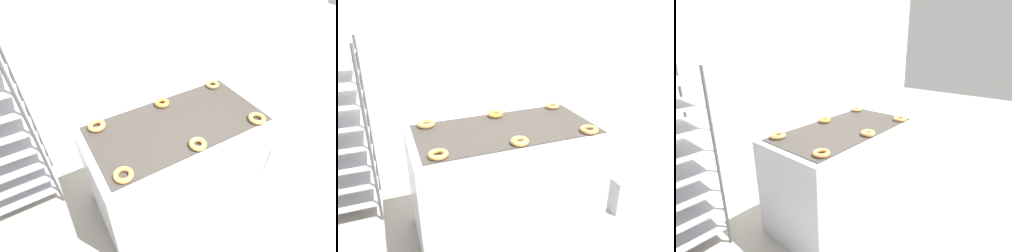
% 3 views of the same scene
% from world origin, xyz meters
% --- Properties ---
extents(ground_plane, '(14.00, 14.00, 0.00)m').
position_xyz_m(ground_plane, '(0.00, 0.00, 0.00)').
color(ground_plane, '#9E998E').
extents(wall_back, '(8.00, 0.05, 2.80)m').
position_xyz_m(wall_back, '(0.00, 2.12, 1.40)').
color(wall_back, white).
rests_on(wall_back, ground_plane).
extents(fryer_machine, '(1.48, 0.77, 0.92)m').
position_xyz_m(fryer_machine, '(0.00, 0.63, 0.46)').
color(fryer_machine, '#A8AAB2').
rests_on(fryer_machine, ground_plane).
extents(glaze_bin, '(0.35, 0.40, 0.33)m').
position_xyz_m(glaze_bin, '(1.14, 0.57, 0.17)').
color(glaze_bin, '#A8AAB2').
rests_on(glaze_bin, ground_plane).
extents(donut_near_left, '(0.13, 0.13, 0.03)m').
position_xyz_m(donut_near_left, '(-0.57, 0.37, 0.94)').
color(donut_near_left, '#D28946').
rests_on(donut_near_left, fryer_machine).
extents(donut_near_center, '(0.13, 0.13, 0.04)m').
position_xyz_m(donut_near_center, '(-0.01, 0.35, 0.94)').
color(donut_near_center, tan).
rests_on(donut_near_center, fryer_machine).
extents(donut_near_right, '(0.14, 0.14, 0.04)m').
position_xyz_m(donut_near_right, '(0.55, 0.35, 0.94)').
color(donut_near_right, '#BD884A').
rests_on(donut_near_right, fryer_machine).
extents(donut_far_left, '(0.14, 0.14, 0.04)m').
position_xyz_m(donut_far_left, '(-0.56, 0.90, 0.94)').
color(donut_far_left, '#D28F4C').
rests_on(donut_far_left, fryer_machine).
extents(donut_far_center, '(0.13, 0.13, 0.04)m').
position_xyz_m(donut_far_center, '(0.01, 0.90, 0.94)').
color(donut_far_center, '#BF8335').
rests_on(donut_far_center, fryer_machine).
extents(donut_far_right, '(0.12, 0.12, 0.03)m').
position_xyz_m(donut_far_right, '(0.56, 0.92, 0.94)').
color(donut_far_right, tan).
rests_on(donut_far_right, fryer_machine).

